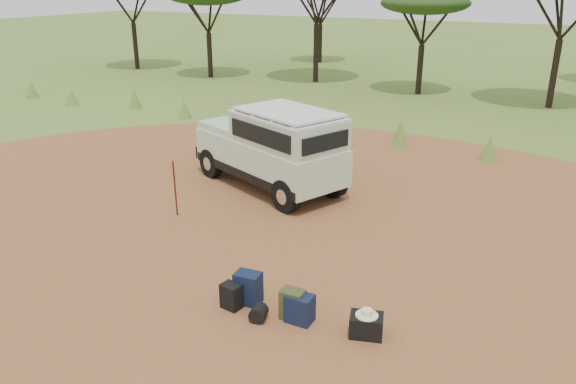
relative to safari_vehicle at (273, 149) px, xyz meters
The scene contains 12 objects.
ground 3.78m from the safari_vehicle, 60.57° to the right, with size 140.00×140.00×0.00m, color #597529.
dirt_clearing 3.78m from the safari_vehicle, 60.57° to the right, with size 23.00×23.00×0.01m, color #9B5132.
grass_fringe 5.87m from the safari_vehicle, 71.02° to the left, with size 36.60×1.60×0.90m.
safari_vehicle is the anchor object (origin of this frame).
walking_staff 3.13m from the safari_vehicle, 107.14° to the right, with size 0.04×0.04×1.67m, color maroon.
backpack_black 6.07m from the safari_vehicle, 67.44° to the right, with size 0.34×0.25×0.46m, color black.
backpack_navy 5.88m from the safari_vehicle, 64.86° to the right, with size 0.45×0.32×0.58m, color #131C3D.
backpack_olive 6.38m from the safari_vehicle, 57.66° to the right, with size 0.39×0.28×0.54m, color #3D441F.
duffel_navy 6.48m from the safari_vehicle, 56.65° to the right, with size 0.44×0.33×0.49m, color #131C3D.
hard_case 7.05m from the safari_vehicle, 48.35° to the right, with size 0.52×0.37×0.37m, color black.
stuff_sack 6.43m from the safari_vehicle, 62.77° to the right, with size 0.28×0.28×0.28m, color black.
safari_hat 7.02m from the safari_vehicle, 48.35° to the right, with size 0.36×0.36×0.11m.
Camera 1 is at (5.31, -9.33, 5.34)m, focal length 35.00 mm.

